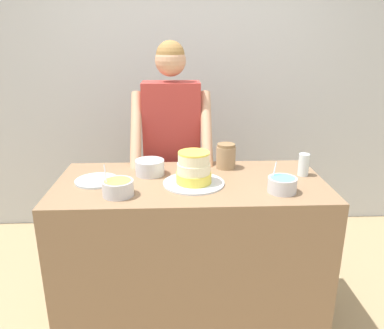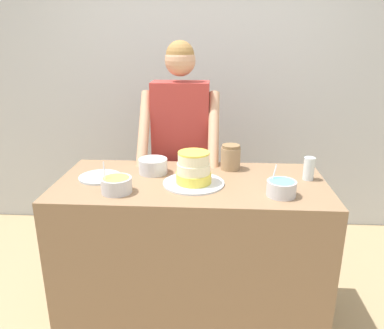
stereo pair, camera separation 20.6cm
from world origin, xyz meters
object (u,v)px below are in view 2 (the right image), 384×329
object	(u,v)px
cake	(194,171)
frosting_bowl_blue	(281,188)
frosting_bowl_pink	(153,165)
drinking_glass	(309,169)
frosting_bowl_yellow	(116,184)
stoneware_jar	(231,157)
ceramic_plate	(100,177)
person_baker	(181,140)

from	to	relation	value
cake	frosting_bowl_blue	bearing A→B (deg)	-16.46
frosting_bowl_pink	drinking_glass	distance (m)	0.91
frosting_bowl_yellow	frosting_bowl_pink	bearing A→B (deg)	65.01
frosting_bowl_pink	frosting_bowl_blue	bearing A→B (deg)	-22.86
stoneware_jar	ceramic_plate	bearing A→B (deg)	-164.70
cake	frosting_bowl_pink	world-z (taller)	cake
person_baker	ceramic_plate	world-z (taller)	person_baker
frosting_bowl_yellow	stoneware_jar	world-z (taller)	frosting_bowl_yellow
frosting_bowl_pink	ceramic_plate	xyz separation A→B (m)	(-0.30, -0.11, -0.04)
cake	frosting_bowl_blue	xyz separation A→B (m)	(0.46, -0.14, -0.03)
person_baker	stoneware_jar	distance (m)	0.47
frosting_bowl_blue	drinking_glass	distance (m)	0.31
frosting_bowl_pink	ceramic_plate	size ratio (longest dim) A/B	0.71
frosting_bowl_yellow	frosting_bowl_blue	bearing A→B (deg)	0.59
stoneware_jar	frosting_bowl_yellow	bearing A→B (deg)	-146.00
person_baker	stoneware_jar	xyz separation A→B (m)	(0.34, -0.33, -0.02)
frosting_bowl_yellow	ceramic_plate	distance (m)	0.26
frosting_bowl_pink	drinking_glass	xyz separation A→B (m)	(0.91, -0.06, 0.02)
person_baker	drinking_glass	bearing A→B (deg)	-31.97
ceramic_plate	stoneware_jar	size ratio (longest dim) A/B	1.57
person_baker	stoneware_jar	world-z (taller)	person_baker
frosting_bowl_blue	drinking_glass	size ratio (longest dim) A/B	1.15
frosting_bowl_yellow	ceramic_plate	size ratio (longest dim) A/B	0.69
ceramic_plate	stoneware_jar	world-z (taller)	stoneware_jar
cake	drinking_glass	xyz separation A→B (m)	(0.65, 0.11, -0.01)
stoneware_jar	cake	bearing A→B (deg)	-128.53
person_baker	drinking_glass	world-z (taller)	person_baker
drinking_glass	ceramic_plate	world-z (taller)	drinking_glass
frosting_bowl_pink	drinking_glass	size ratio (longest dim) A/B	1.30
person_baker	stoneware_jar	size ratio (longest dim) A/B	10.97
cake	ceramic_plate	bearing A→B (deg)	173.88
drinking_glass	ceramic_plate	xyz separation A→B (m)	(-1.20, -0.05, -0.06)
frosting_bowl_yellow	ceramic_plate	bearing A→B (deg)	126.71
frosting_bowl_yellow	drinking_glass	xyz separation A→B (m)	(1.05, 0.25, 0.02)
cake	frosting_bowl_yellow	world-z (taller)	cake
drinking_glass	frosting_bowl_pink	bearing A→B (deg)	176.52
frosting_bowl_pink	stoneware_jar	xyz separation A→B (m)	(0.47, 0.10, 0.03)
person_baker	frosting_bowl_pink	distance (m)	0.45
person_baker	frosting_bowl_blue	xyz separation A→B (m)	(0.58, -0.73, -0.05)
frosting_bowl_blue	ceramic_plate	bearing A→B (deg)	169.08
drinking_glass	person_baker	bearing A→B (deg)	148.03
ceramic_plate	frosting_bowl_yellow	bearing A→B (deg)	-53.29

